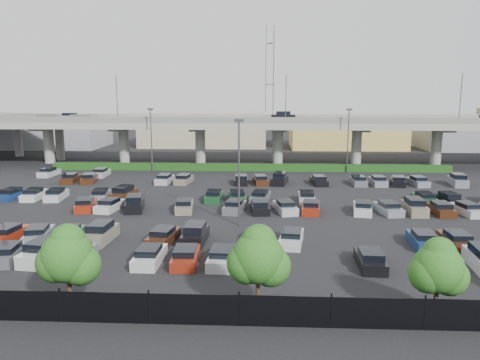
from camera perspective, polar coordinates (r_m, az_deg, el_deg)
The scene contains 10 objects.
ground at distance 53.42m, azimuth 0.30°, elevation -3.18°, with size 280.00×280.00×0.00m, color black.
overpass at distance 84.10m, azimuth 1.09°, elevation 6.62°, with size 150.00×13.00×15.80m.
on_ramp at distance 109.49m, azimuth -27.19°, elevation 6.31°, with size 50.93×30.13×8.80m.
hedge at distance 77.84m, azimuth 1.08°, elevation 1.56°, with size 66.00×1.60×1.10m, color #124012.
fence at distance 26.67m, azimuth -2.46°, elevation -15.56°, with size 70.00×0.10×2.00m.
tree_row at distance 26.96m, azimuth -0.60°, elevation -9.22°, with size 65.07×3.66×5.94m.
parked_cars at distance 49.27m, azimuth 0.25°, elevation -3.65°, with size 62.94×41.55×1.67m.
light_poles at distance 54.61m, azimuth -3.94°, elevation 3.75°, with size 66.90×48.38×10.30m.
distant_buildings at distance 114.48m, azimuth 7.86°, elevation 5.93°, with size 138.00×24.00×9.00m.
comm_tower at distance 125.92m, azimuth 3.62°, elevation 11.82°, with size 2.40×2.40×30.00m.
Camera 1 is at (2.18, -51.87, 12.60)m, focal length 35.00 mm.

